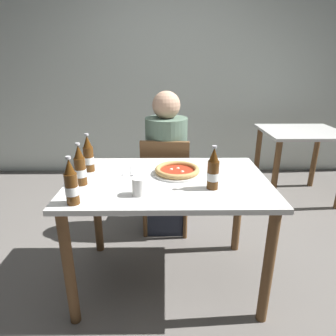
{
  "coord_description": "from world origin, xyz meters",
  "views": [
    {
      "loc": [
        -0.02,
        -1.62,
        1.41
      ],
      "look_at": [
        0.0,
        0.05,
        0.8
      ],
      "focal_mm": 30.84,
      "sensor_mm": 36.0,
      "label": 1
    }
  ],
  "objects": [
    {
      "name": "diner_seated",
      "position": [
        -0.01,
        0.66,
        0.58
      ],
      "size": [
        0.34,
        0.34,
        1.21
      ],
      "color": "#2D3342",
      "rests_on": "ground_plane"
    },
    {
      "name": "paper_cup",
      "position": [
        -0.16,
        -0.23,
        0.8
      ],
      "size": [
        0.07,
        0.07,
        0.09
      ],
      "primitive_type": "cylinder",
      "color": "white",
      "rests_on": "dining_table_main"
    },
    {
      "name": "ground_plane",
      "position": [
        0.0,
        0.0,
        0.0
      ],
      "size": [
        8.0,
        8.0,
        0.0
      ],
      "primitive_type": "plane",
      "color": "slate"
    },
    {
      "name": "dining_table_main",
      "position": [
        0.0,
        0.0,
        0.64
      ],
      "size": [
        1.2,
        0.8,
        0.75
      ],
      "color": "silver",
      "rests_on": "ground_plane"
    },
    {
      "name": "back_wall_tiled",
      "position": [
        0.0,
        2.2,
        1.3
      ],
      "size": [
        7.0,
        0.1,
        2.6
      ],
      "primitive_type": "cube",
      "color": "silver",
      "rests_on": "ground_plane"
    },
    {
      "name": "napkin_with_cutlery",
      "position": [
        -0.25,
        0.13,
        0.75
      ],
      "size": [
        0.19,
        0.19,
        0.01
      ],
      "color": "white",
      "rests_on": "dining_table_main"
    },
    {
      "name": "dining_table_background",
      "position": [
        1.41,
        1.31,
        0.59
      ],
      "size": [
        0.8,
        0.7,
        0.75
      ],
      "color": "silver",
      "rests_on": "ground_plane"
    },
    {
      "name": "beer_bottle_extra",
      "position": [
        -0.47,
        -0.32,
        0.85
      ],
      "size": [
        0.07,
        0.07,
        0.25
      ],
      "color": "#512D0F",
      "rests_on": "dining_table_main"
    },
    {
      "name": "beer_bottle_left",
      "position": [
        -0.51,
        0.14,
        0.85
      ],
      "size": [
        0.07,
        0.07,
        0.25
      ],
      "color": "#512D0F",
      "rests_on": "dining_table_main"
    },
    {
      "name": "pizza_margherita_near",
      "position": [
        0.06,
        0.08,
        0.77
      ],
      "size": [
        0.3,
        0.3,
        0.04
      ],
      "color": "white",
      "rests_on": "dining_table_main"
    },
    {
      "name": "beer_bottle_center",
      "position": [
        -0.5,
        -0.08,
        0.85
      ],
      "size": [
        0.07,
        0.07,
        0.25
      ],
      "color": "#512D0F",
      "rests_on": "dining_table_main"
    },
    {
      "name": "chair_behind_table",
      "position": [
        -0.01,
        0.61,
        0.48
      ],
      "size": [
        0.43,
        0.43,
        0.85
      ],
      "rotation": [
        0.0,
        0.0,
        3.06
      ],
      "color": "brown",
      "rests_on": "ground_plane"
    },
    {
      "name": "beer_bottle_right",
      "position": [
        0.24,
        -0.15,
        0.85
      ],
      "size": [
        0.07,
        0.07,
        0.25
      ],
      "color": "#512D0F",
      "rests_on": "dining_table_main"
    }
  ]
}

